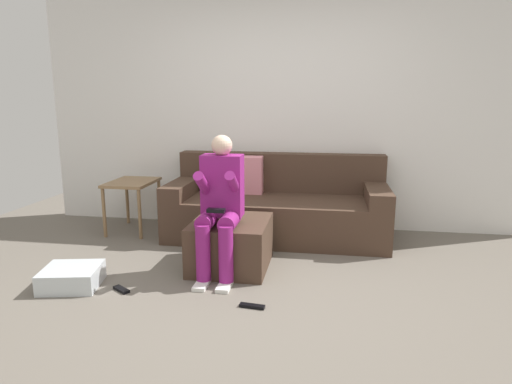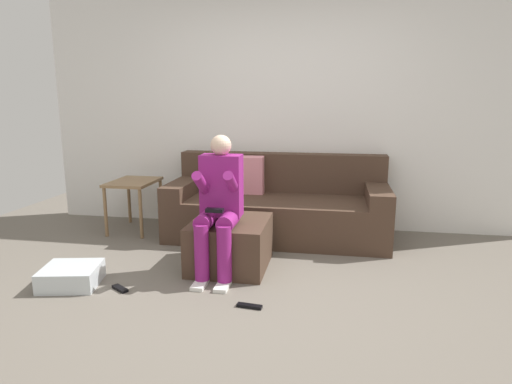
# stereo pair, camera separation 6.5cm
# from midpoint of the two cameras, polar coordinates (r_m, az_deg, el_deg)

# --- Properties ---
(ground_plane) EXTENTS (7.05, 7.05, 0.00)m
(ground_plane) POSITION_cam_midpoint_polar(r_m,az_deg,el_deg) (3.28, -0.59, -14.00)
(ground_plane) COLOR #6B6359
(wall_back) EXTENTS (5.42, 0.10, 2.66)m
(wall_back) POSITION_cam_midpoint_polar(r_m,az_deg,el_deg) (5.01, 3.86, 10.67)
(wall_back) COLOR white
(wall_back) RESTS_ON ground_plane
(couch_sectional) EXTENTS (2.25, 0.93, 0.85)m
(couch_sectional) POSITION_cam_midpoint_polar(r_m,az_deg,el_deg) (4.70, 3.05, -1.90)
(couch_sectional) COLOR #473326
(couch_sectional) RESTS_ON ground_plane
(ottoman) EXTENTS (0.64, 0.71, 0.41)m
(ottoman) POSITION_cam_midpoint_polar(r_m,az_deg,el_deg) (3.86, -2.85, -6.66)
(ottoman) COLOR #473326
(ottoman) RESTS_ON ground_plane
(person_seated) EXTENTS (0.33, 0.56, 1.15)m
(person_seated) POSITION_cam_midpoint_polar(r_m,az_deg,el_deg) (3.58, -4.30, -1.31)
(person_seated) COLOR #8C1E72
(person_seated) RESTS_ON ground_plane
(storage_bin) EXTENTS (0.49, 0.47, 0.15)m
(storage_bin) POSITION_cam_midpoint_polar(r_m,az_deg,el_deg) (3.79, -22.23, -9.97)
(storage_bin) COLOR silver
(storage_bin) RESTS_ON ground_plane
(side_table) EXTENTS (0.46, 0.61, 0.56)m
(side_table) POSITION_cam_midpoint_polar(r_m,az_deg,el_deg) (5.02, -15.12, 0.47)
(side_table) COLOR olive
(side_table) RESTS_ON ground_plane
(remote_near_ottoman) EXTENTS (0.18, 0.07, 0.02)m
(remote_near_ottoman) POSITION_cam_midpoint_polar(r_m,az_deg,el_deg) (3.20, -0.25, -14.46)
(remote_near_ottoman) COLOR black
(remote_near_ottoman) RESTS_ON ground_plane
(remote_by_storage_bin) EXTENTS (0.16, 0.13, 0.02)m
(remote_by_storage_bin) POSITION_cam_midpoint_polar(r_m,az_deg,el_deg) (3.61, -16.59, -11.82)
(remote_by_storage_bin) COLOR black
(remote_by_storage_bin) RESTS_ON ground_plane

